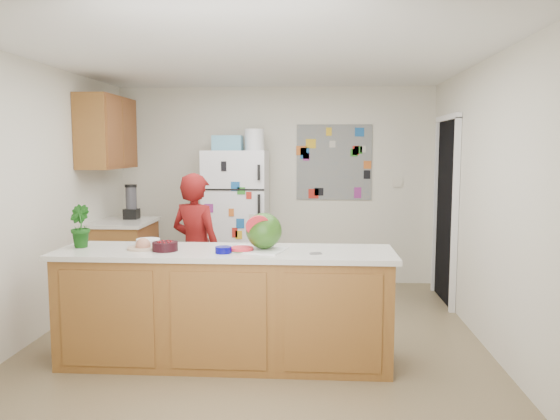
# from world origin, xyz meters

# --- Properties ---
(floor) EXTENTS (4.00, 4.50, 0.02)m
(floor) POSITION_xyz_m (0.00, 0.00, -0.01)
(floor) COLOR brown
(floor) RESTS_ON ground
(wall_back) EXTENTS (4.00, 0.02, 2.50)m
(wall_back) POSITION_xyz_m (0.00, 2.26, 1.25)
(wall_back) COLOR beige
(wall_back) RESTS_ON ground
(wall_left) EXTENTS (0.02, 4.50, 2.50)m
(wall_left) POSITION_xyz_m (-2.01, 0.00, 1.25)
(wall_left) COLOR beige
(wall_left) RESTS_ON ground
(wall_right) EXTENTS (0.02, 4.50, 2.50)m
(wall_right) POSITION_xyz_m (2.01, 0.00, 1.25)
(wall_right) COLOR beige
(wall_right) RESTS_ON ground
(ceiling) EXTENTS (4.00, 4.50, 0.02)m
(ceiling) POSITION_xyz_m (0.00, 0.00, 2.51)
(ceiling) COLOR white
(ceiling) RESTS_ON wall_back
(doorway) EXTENTS (0.03, 0.85, 2.04)m
(doorway) POSITION_xyz_m (1.99, 1.45, 1.02)
(doorway) COLOR black
(doorway) RESTS_ON ground
(peninsula_base) EXTENTS (2.60, 0.62, 0.88)m
(peninsula_base) POSITION_xyz_m (-0.20, -0.50, 0.44)
(peninsula_base) COLOR brown
(peninsula_base) RESTS_ON floor
(peninsula_top) EXTENTS (2.68, 0.70, 0.04)m
(peninsula_top) POSITION_xyz_m (-0.20, -0.50, 0.90)
(peninsula_top) COLOR silver
(peninsula_top) RESTS_ON peninsula_base
(side_counter_base) EXTENTS (0.60, 0.80, 0.86)m
(side_counter_base) POSITION_xyz_m (-1.69, 1.35, 0.43)
(side_counter_base) COLOR brown
(side_counter_base) RESTS_ON floor
(side_counter_top) EXTENTS (0.64, 0.84, 0.04)m
(side_counter_top) POSITION_xyz_m (-1.69, 1.35, 0.88)
(side_counter_top) COLOR silver
(side_counter_top) RESTS_ON side_counter_base
(upper_cabinets) EXTENTS (0.35, 1.00, 0.80)m
(upper_cabinets) POSITION_xyz_m (-1.82, 1.30, 1.90)
(upper_cabinets) COLOR brown
(upper_cabinets) RESTS_ON wall_left
(refrigerator) EXTENTS (0.75, 0.70, 1.70)m
(refrigerator) POSITION_xyz_m (-0.45, 1.88, 0.85)
(refrigerator) COLOR silver
(refrigerator) RESTS_ON floor
(fridge_top_bin) EXTENTS (0.35, 0.28, 0.18)m
(fridge_top_bin) POSITION_xyz_m (-0.55, 1.88, 1.79)
(fridge_top_bin) COLOR #5999B2
(fridge_top_bin) RESTS_ON refrigerator
(photo_collage) EXTENTS (0.95, 0.01, 0.95)m
(photo_collage) POSITION_xyz_m (0.75, 2.24, 1.55)
(photo_collage) COLOR slate
(photo_collage) RESTS_ON wall_back
(person) EXTENTS (0.64, 0.55, 1.49)m
(person) POSITION_xyz_m (-0.64, 0.42, 0.75)
(person) COLOR #610E0D
(person) RESTS_ON floor
(blender_appliance) EXTENTS (0.13, 0.13, 0.38)m
(blender_appliance) POSITION_xyz_m (-1.64, 1.51, 1.09)
(blender_appliance) COLOR black
(blender_appliance) RESTS_ON side_counter_top
(cutting_board) EXTENTS (0.51, 0.43, 0.01)m
(cutting_board) POSITION_xyz_m (0.05, -0.51, 0.93)
(cutting_board) COLOR white
(cutting_board) RESTS_ON peninsula_top
(watermelon) EXTENTS (0.28, 0.28, 0.28)m
(watermelon) POSITION_xyz_m (0.11, -0.49, 1.07)
(watermelon) COLOR #2D5015
(watermelon) RESTS_ON cutting_board
(watermelon_slice) EXTENTS (0.19, 0.19, 0.02)m
(watermelon_slice) POSITION_xyz_m (-0.06, -0.56, 0.94)
(watermelon_slice) COLOR red
(watermelon_slice) RESTS_ON cutting_board
(cherry_bowl) EXTENTS (0.23, 0.23, 0.07)m
(cherry_bowl) POSITION_xyz_m (-0.66, -0.57, 0.96)
(cherry_bowl) COLOR black
(cherry_bowl) RESTS_ON peninsula_top
(white_bowl) EXTENTS (0.25, 0.25, 0.06)m
(white_bowl) POSITION_xyz_m (-0.86, -0.37, 0.95)
(white_bowl) COLOR silver
(white_bowl) RESTS_ON peninsula_top
(cobalt_bowl) EXTENTS (0.16, 0.16, 0.05)m
(cobalt_bowl) POSITION_xyz_m (-0.19, -0.63, 0.95)
(cobalt_bowl) COLOR #030165
(cobalt_bowl) RESTS_ON peninsula_top
(plate) EXTENTS (0.27, 0.27, 0.02)m
(plate) POSITION_xyz_m (-0.86, -0.50, 0.93)
(plate) COLOR #BEAC94
(plate) RESTS_ON peninsula_top
(paper_towel) EXTENTS (0.19, 0.17, 0.02)m
(paper_towel) POSITION_xyz_m (-0.18, -0.51, 0.93)
(paper_towel) COLOR silver
(paper_towel) RESTS_ON peninsula_top
(keys) EXTENTS (0.10, 0.06, 0.01)m
(keys) POSITION_xyz_m (0.52, -0.63, 0.93)
(keys) COLOR gray
(keys) RESTS_ON peninsula_top
(potted_plant) EXTENTS (0.24, 0.24, 0.34)m
(potted_plant) POSITION_xyz_m (-1.40, -0.45, 1.09)
(potted_plant) COLOR #173E11
(potted_plant) RESTS_ON peninsula_top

